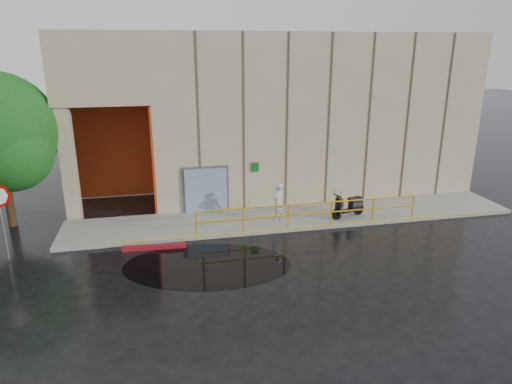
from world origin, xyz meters
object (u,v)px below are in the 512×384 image
red_curb (154,247)px  tree_near (0,136)px  person (278,202)px  scooter (349,200)px

red_curb → tree_near: tree_near is taller
person → scooter: (3.18, -0.19, -0.07)m
person → scooter: 3.18m
person → scooter: size_ratio=0.95×
person → tree_near: 11.65m
scooter → tree_near: (-14.25, 2.30, 3.00)m
scooter → red_curb: bearing=170.7°
red_curb → tree_near: 7.84m
person → tree_near: bearing=-47.8°
tree_near → person: bearing=-10.8°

